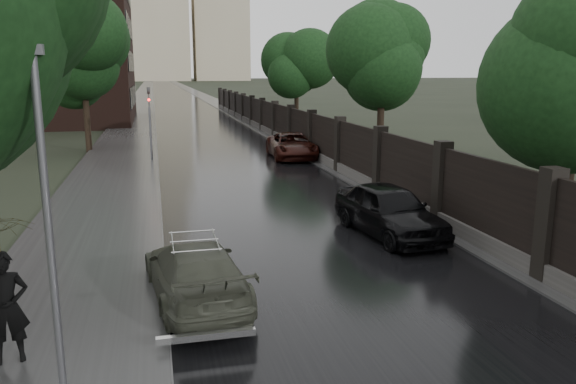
{
  "coord_description": "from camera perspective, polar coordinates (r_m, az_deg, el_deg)",
  "views": [
    {
      "loc": [
        -4.07,
        -5.66,
        4.8
      ],
      "look_at": [
        -0.52,
        9.26,
        1.5
      ],
      "focal_mm": 35.0,
      "sensor_mm": 36.0,
      "label": 1
    }
  ],
  "objects": [
    {
      "name": "road",
      "position": [
        195.76,
        -12.37,
        10.48
      ],
      "size": [
        8.0,
        420.0,
        0.02
      ],
      "primitive_type": "cube",
      "color": "black",
      "rests_on": "ground"
    },
    {
      "name": "sidewalk_left",
      "position": [
        195.72,
        -14.15,
        10.41
      ],
      "size": [
        4.0,
        420.0,
        0.16
      ],
      "primitive_type": "cube",
      "color": "#2D2D2D",
      "rests_on": "ground"
    },
    {
      "name": "verge_right",
      "position": [
        195.95,
        -10.74,
        10.55
      ],
      "size": [
        3.0,
        420.0,
        0.08
      ],
      "primitive_type": "cube",
      "color": "#2D2D2D",
      "rests_on": "ground"
    },
    {
      "name": "fence_right",
      "position": [
        38.84,
        -0.4,
        6.55
      ],
      "size": [
        0.45,
        75.72,
        2.7
      ],
      "color": "#383533",
      "rests_on": "ground"
    },
    {
      "name": "tree_left_far",
      "position": [
        35.88,
        -20.12,
        12.14
      ],
      "size": [
        4.25,
        4.25,
        7.39
      ],
      "color": "black",
      "rests_on": "ground"
    },
    {
      "name": "tree_right_b",
      "position": [
        29.98,
        9.56,
        12.27
      ],
      "size": [
        4.08,
        4.08,
        7.01
      ],
      "color": "black",
      "rests_on": "ground"
    },
    {
      "name": "tree_right_c",
      "position": [
        47.1,
        0.88,
        12.33
      ],
      "size": [
        4.08,
        4.08,
        7.01
      ],
      "color": "black",
      "rests_on": "ground"
    },
    {
      "name": "lamp_post",
      "position": [
        7.59,
        -22.99,
        -5.16
      ],
      "size": [
        0.25,
        0.12,
        5.11
      ],
      "color": "#59595E",
      "rests_on": "ground"
    },
    {
      "name": "traffic_light",
      "position": [
        30.75,
        -13.86,
        7.32
      ],
      "size": [
        0.16,
        0.32,
        4.0
      ],
      "color": "#59595E",
      "rests_on": "ground"
    },
    {
      "name": "stalinist_tower",
      "position": [
        307.52,
        -13.18,
        18.12
      ],
      "size": [
        92.0,
        30.0,
        159.0
      ],
      "color": "tan",
      "rests_on": "ground"
    },
    {
      "name": "volga_sedan",
      "position": [
        12.15,
        -9.38,
        -8.02
      ],
      "size": [
        2.27,
        4.61,
        1.29
      ],
      "primitive_type": "imported",
      "rotation": [
        0.0,
        0.0,
        3.25
      ],
      "color": "#414436",
      "rests_on": "ground"
    },
    {
      "name": "car_right_near",
      "position": [
        16.91,
        10.27,
        -1.82
      ],
      "size": [
        2.37,
        4.74,
        1.55
      ],
      "primitive_type": "imported",
      "rotation": [
        0.0,
        0.0,
        0.12
      ],
      "color": "black",
      "rests_on": "ground"
    },
    {
      "name": "car_right_far",
      "position": [
        31.67,
        0.39,
        4.74
      ],
      "size": [
        2.66,
        5.26,
        1.43
      ],
      "primitive_type": "imported",
      "rotation": [
        0.0,
        0.0,
        -0.06
      ],
      "color": "black",
      "rests_on": "ground"
    },
    {
      "name": "pedestrian_umbrella",
      "position": [
        9.93,
        -27.24,
        -5.02
      ],
      "size": [
        1.27,
        1.29,
        2.92
      ],
      "rotation": [
        0.0,
        0.0,
        0.19
      ],
      "color": "black",
      "rests_on": "sidewalk_left"
    }
  ]
}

